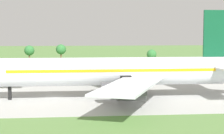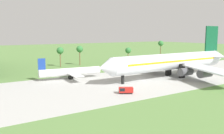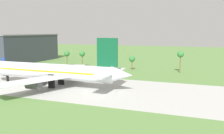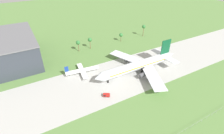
% 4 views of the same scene
% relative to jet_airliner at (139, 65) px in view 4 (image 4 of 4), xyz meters
% --- Properties ---
extents(ground_plane, '(600.00, 600.00, 0.00)m').
position_rel_jet_airliner_xyz_m(ground_plane, '(-15.17, 2.48, -6.16)').
color(ground_plane, '#5B8442').
extents(taxiway_strip, '(320.00, 44.00, 0.02)m').
position_rel_jet_airliner_xyz_m(taxiway_strip, '(-15.17, 2.48, -6.15)').
color(taxiway_strip, '#B2B2AD').
rests_on(taxiway_strip, ground_plane).
extents(jet_airliner, '(68.52, 60.52, 20.40)m').
position_rel_jet_airliner_xyz_m(jet_airliner, '(0.00, 0.00, 0.00)').
color(jet_airliner, silver).
rests_on(jet_airliner, ground_plane).
extents(regional_aircraft, '(23.75, 21.49, 8.36)m').
position_rel_jet_airliner_xyz_m(regional_aircraft, '(-36.17, 18.53, -3.41)').
color(regional_aircraft, white).
rests_on(regional_aircraft, ground_plane).
extents(baggage_tug, '(4.54, 3.84, 1.81)m').
position_rel_jet_airliner_xyz_m(baggage_tug, '(-32.50, -11.45, -5.16)').
color(baggage_tug, black).
rests_on(baggage_tug, ground_plane).
extents(perimeter_fence, '(80.10, 0.10, 2.10)m').
position_rel_jet_airliner_xyz_m(perimeter_fence, '(-15.17, -52.52, -4.71)').
color(perimeter_fence, gray).
rests_on(perimeter_fence, ground_plane).
extents(terminal_building, '(36.72, 61.20, 20.69)m').
position_rel_jet_airliner_xyz_m(terminal_building, '(-77.08, 63.72, 4.20)').
color(terminal_building, '#333842').
rests_on(terminal_building, ground_plane).
extents(palm_tree_row, '(75.24, 3.60, 12.23)m').
position_rel_jet_airliner_xyz_m(palm_tree_row, '(5.92, 53.25, 2.20)').
color(palm_tree_row, brown).
rests_on(palm_tree_row, ground_plane).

